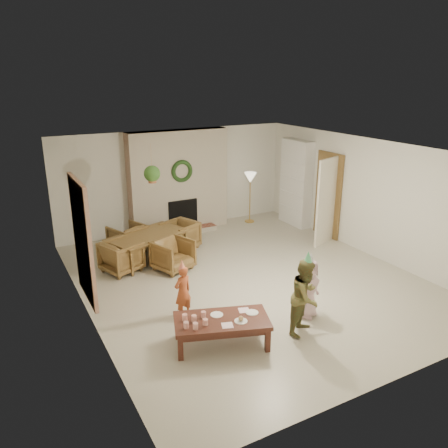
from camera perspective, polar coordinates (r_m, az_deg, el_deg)
floor at (r=8.75m, az=3.00°, el=-6.97°), size 7.00×7.00×0.00m
ceiling at (r=8.00m, az=3.30°, el=9.41°), size 7.00×7.00×0.00m
wall_back at (r=11.31m, az=-6.18°, el=5.60°), size 7.00×0.00×7.00m
wall_front at (r=5.83m, az=21.59°, el=-8.46°), size 7.00×0.00×7.00m
wall_left at (r=7.27m, az=-17.51°, el=-2.62°), size 0.00×7.00×7.00m
wall_right at (r=10.13m, az=17.81°, el=3.27°), size 0.00×7.00×7.00m
fireplace_mass at (r=11.13m, az=-5.78°, el=5.40°), size 2.50×0.40×2.50m
fireplace_hearth at (r=11.16m, az=-4.88°, el=-0.92°), size 1.60×0.30×0.12m
fireplace_firebox at (r=11.18m, az=-5.29°, el=1.22°), size 0.75×0.12×0.75m
fireplace_wreath at (r=10.86m, az=-5.36°, el=6.70°), size 0.54×0.10×0.54m
floor_lamp_base at (r=12.04m, az=3.26°, el=0.37°), size 0.25×0.25×0.03m
floor_lamp_post at (r=11.86m, az=3.31°, el=3.17°), size 0.03×0.03×1.20m
floor_lamp_shade at (r=11.72m, az=3.36°, el=5.90°), size 0.32×0.32×0.27m
bookshelf_carcass at (r=11.72m, az=9.16°, el=5.17°), size 0.30×1.00×2.20m
bookshelf_shelf_a at (r=11.87m, az=8.92°, el=2.11°), size 0.30×0.92×0.03m
bookshelf_shelf_b at (r=11.77m, az=9.02°, el=3.97°), size 0.30×0.92×0.03m
bookshelf_shelf_c at (r=11.67m, az=9.12°, el=5.87°), size 0.30×0.92×0.03m
bookshelf_shelf_d at (r=11.59m, az=9.22°, el=7.80°), size 0.30×0.92×0.03m
books_row_lower at (r=11.71m, az=9.32°, el=2.57°), size 0.20×0.40×0.24m
books_row_mid at (r=11.76m, az=8.83°, el=4.68°), size 0.20×0.44×0.24m
books_row_upper at (r=11.56m, az=9.37°, el=6.39°), size 0.20×0.36×0.22m
door_frame at (r=10.99m, az=13.10°, el=3.60°), size 0.05×0.86×2.04m
door_leaf at (r=10.48m, az=12.88°, el=2.77°), size 0.77×0.32×2.00m
curtain_panel at (r=7.46m, az=-17.52°, el=-2.07°), size 0.06×1.20×2.00m
dining_table at (r=9.59m, az=-9.45°, el=-2.98°), size 1.86×1.44×0.58m
dining_chair_near at (r=9.07m, az=-6.49°, el=-3.92°), size 0.89×0.90×0.64m
dining_chair_far at (r=10.11m, az=-12.12°, el=-1.82°), size 0.89×0.90×0.64m
dining_chair_left at (r=9.17m, az=-12.90°, el=-4.04°), size 0.90×0.89×0.64m
dining_chair_right at (r=10.13m, az=-5.59°, el=-1.42°), size 0.90×0.89×0.64m
hanging_plant_cord at (r=8.85m, az=-9.21°, el=7.79°), size 0.01×0.01×0.70m
hanging_plant_pot at (r=8.92m, az=-9.09°, el=5.58°), size 0.16×0.16×0.12m
hanging_plant_foliage at (r=8.89m, az=-9.13°, el=6.34°), size 0.32×0.32×0.32m
coffee_table_top at (r=6.61m, az=-0.30°, el=-12.21°), size 1.51×1.09×0.06m
coffee_table_apron at (r=6.65m, az=-0.30°, el=-12.75°), size 1.38×0.96×0.08m
coffee_leg_fl at (r=6.43m, az=-5.55°, el=-15.46°), size 0.09×0.09×0.36m
coffee_leg_fr at (r=6.60m, az=5.57°, el=-14.50°), size 0.09×0.09×0.36m
coffee_leg_bl at (r=6.90m, az=-5.88°, el=-12.90°), size 0.09×0.09×0.36m
coffee_leg_br at (r=7.06m, az=4.42°, el=-12.09°), size 0.09×0.09×0.36m
cup_a at (r=6.38m, az=-4.85°, el=-12.66°), size 0.09×0.09×0.09m
cup_b at (r=6.56m, az=-5.00°, el=-11.72°), size 0.09×0.09×0.09m
cup_c at (r=6.35m, az=-3.65°, el=-12.83°), size 0.09×0.09×0.09m
cup_d at (r=6.53m, az=-3.84°, el=-11.88°), size 0.09×0.09×0.09m
cup_e at (r=6.43m, az=-2.39°, el=-12.35°), size 0.09×0.09×0.09m
cup_f at (r=6.61m, az=-2.62°, el=-11.42°), size 0.09×0.09×0.09m
plate_a at (r=6.69m, az=-0.93°, el=-11.44°), size 0.24×0.24×0.01m
plate_b at (r=6.54m, az=2.16°, el=-12.21°), size 0.24×0.24×0.01m
plate_c at (r=6.76m, az=3.58°, el=-11.15°), size 0.24×0.24×0.01m
food_scoop at (r=6.52m, az=2.17°, el=-11.90°), size 0.09×0.09×0.07m
napkin_left at (r=6.44m, az=0.43°, el=-12.76°), size 0.20×0.20×0.01m
napkin_right at (r=6.81m, az=2.55°, el=-10.89°), size 0.20×0.20×0.01m
child_red at (r=7.31m, az=-5.26°, el=-8.59°), size 0.37×0.29×0.88m
party_hat_red at (r=7.10m, az=-5.37°, el=-5.15°), size 0.13×0.13×0.17m
child_plaid at (r=6.93m, az=10.34°, el=-9.05°), size 0.72×0.67×1.19m
party_hat_plaid at (r=6.66m, az=10.65°, el=-4.18°), size 0.16×0.16×0.19m
child_pink at (r=7.41m, az=10.73°, el=-8.05°), size 0.57×0.49×0.98m
party_hat_pink at (r=7.19m, az=10.98°, el=-4.26°), size 0.16×0.16×0.18m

